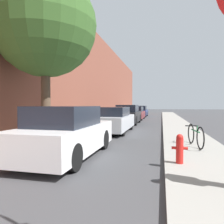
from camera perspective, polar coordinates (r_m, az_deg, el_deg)
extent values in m
plane|color=#3D3D3F|center=(15.32, 6.61, -3.69)|extent=(120.00, 120.00, 0.00)
cube|color=gray|center=(15.92, -3.82, -3.25)|extent=(2.00, 52.00, 0.12)
cube|color=gray|center=(15.24, 17.52, -3.57)|extent=(2.00, 52.00, 0.12)
cube|color=brown|center=(16.50, -8.41, 10.61)|extent=(0.70, 52.00, 7.99)
cylinder|color=black|center=(7.71, -13.08, -6.93)|extent=(0.22, 0.65, 0.65)
cylinder|color=black|center=(7.17, -2.36, -7.54)|extent=(0.22, 0.65, 0.65)
cylinder|color=black|center=(5.63, -24.69, -10.36)|extent=(0.22, 0.65, 0.65)
cylinder|color=black|center=(4.88, -10.57, -12.13)|extent=(0.22, 0.65, 0.65)
cube|color=silver|center=(6.24, -12.13, -6.93)|extent=(1.68, 4.02, 0.74)
cube|color=black|center=(6.03, -12.84, -1.06)|extent=(1.48, 2.09, 0.55)
cylinder|color=black|center=(13.09, -2.20, -3.07)|extent=(0.22, 0.72, 0.72)
cylinder|color=black|center=(12.74, 5.13, -3.21)|extent=(0.22, 0.72, 0.72)
cylinder|color=black|center=(10.50, -6.25, -4.32)|extent=(0.22, 0.72, 0.72)
cylinder|color=black|center=(10.06, 2.86, -4.59)|extent=(0.22, 0.72, 0.72)
cube|color=silver|center=(11.54, -0.01, -2.77)|extent=(1.92, 4.41, 0.71)
cube|color=black|center=(11.34, -0.21, 0.16)|extent=(1.69, 2.29, 0.48)
cylinder|color=black|center=(18.01, 2.72, -1.71)|extent=(0.22, 0.71, 0.71)
cylinder|color=black|center=(17.79, 7.43, -1.77)|extent=(0.22, 0.71, 0.71)
cylinder|color=black|center=(15.48, 0.92, -2.31)|extent=(0.22, 0.71, 0.71)
cylinder|color=black|center=(15.23, 6.40, -2.39)|extent=(0.22, 0.71, 0.71)
cube|color=black|center=(16.59, 4.41, -1.23)|extent=(1.69, 4.18, 0.78)
cube|color=black|center=(16.41, 4.32, 1.02)|extent=(1.49, 2.17, 0.54)
cylinder|color=black|center=(23.21, 4.60, -1.00)|extent=(0.22, 0.62, 0.62)
cylinder|color=black|center=(23.01, 8.68, -1.04)|extent=(0.22, 0.62, 0.62)
cylinder|color=black|center=(20.41, 3.37, -1.40)|extent=(0.22, 0.62, 0.62)
cylinder|color=black|center=(20.18, 8.00, -1.45)|extent=(0.22, 0.62, 0.62)
cube|color=maroon|center=(21.68, 6.19, -0.71)|extent=(1.88, 4.58, 0.66)
cube|color=black|center=(21.48, 6.13, 0.81)|extent=(1.66, 2.38, 0.50)
cylinder|color=black|center=(28.70, 6.62, -0.35)|extent=(0.22, 0.70, 0.70)
cylinder|color=black|center=(28.56, 9.59, -0.38)|extent=(0.22, 0.70, 0.70)
cylinder|color=black|center=(25.89, 5.87, -0.60)|extent=(0.22, 0.70, 0.70)
cylinder|color=black|center=(25.73, 9.16, -0.63)|extent=(0.22, 0.70, 0.70)
cube|color=navy|center=(27.20, 7.82, -0.13)|extent=(1.69, 4.57, 0.66)
cube|color=black|center=(27.01, 7.79, 1.14)|extent=(1.49, 2.38, 0.55)
cylinder|color=#4C3A2B|center=(7.95, -17.73, 3.53)|extent=(0.33, 0.33, 3.24)
sphere|color=#335623|center=(8.45, -17.93, 21.74)|extent=(3.72, 3.72, 3.72)
cylinder|color=red|center=(5.26, 18.08, -10.15)|extent=(0.17, 0.17, 0.59)
sphere|color=red|center=(5.20, 18.12, -6.68)|extent=(0.16, 0.16, 0.16)
cylinder|color=red|center=(5.23, 16.66, -9.40)|extent=(0.11, 0.07, 0.07)
cylinder|color=red|center=(5.25, 19.51, -9.39)|extent=(0.11, 0.07, 0.07)
torus|color=black|center=(8.03, 20.86, -5.53)|extent=(0.14, 0.71, 0.71)
torus|color=black|center=(7.05, 23.10, -6.60)|extent=(0.14, 0.71, 0.71)
cube|color=#2D7547|center=(7.52, 21.92, -4.82)|extent=(0.16, 0.87, 0.04)
cylinder|color=#2D7547|center=(7.33, 22.34, -4.23)|extent=(0.04, 0.04, 0.20)
cube|color=black|center=(7.92, 21.05, -3.56)|extent=(0.44, 0.10, 0.04)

